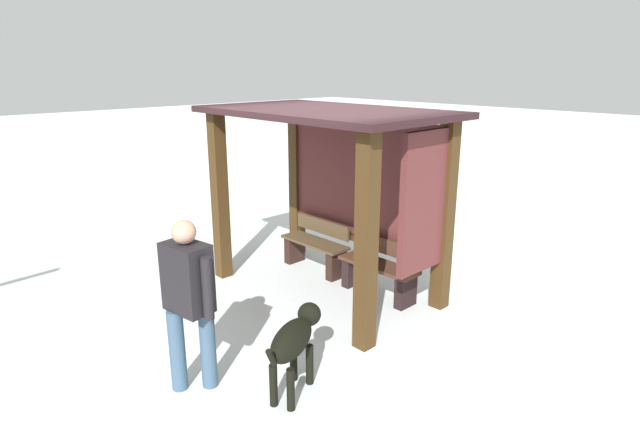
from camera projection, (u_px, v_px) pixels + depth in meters
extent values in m
plane|color=white|center=(324.00, 289.00, 6.68)|extent=(60.00, 60.00, 0.00)
cube|color=#412A13|center=(220.00, 197.00, 6.83)|extent=(0.17, 0.17, 2.24)
cube|color=#412A13|center=(366.00, 244.00, 5.03)|extent=(0.17, 0.17, 2.24)
cube|color=#412A13|center=(297.00, 182.00, 7.72)|extent=(0.17, 0.17, 2.24)
cube|color=#412A13|center=(445.00, 217.00, 5.92)|extent=(0.17, 0.17, 2.24)
cube|color=#2E1A1E|center=(324.00, 112.00, 6.06)|extent=(3.01, 1.78, 0.08)
cube|color=#5D2929|center=(361.00, 178.00, 6.75)|extent=(2.41, 0.08, 1.56)
cube|color=#412A13|center=(359.00, 239.00, 6.97)|extent=(2.41, 0.06, 0.08)
cube|color=#5D2929|center=(423.00, 203.00, 5.56)|extent=(0.08, 0.75, 1.56)
cube|color=#4F3D26|center=(315.00, 242.00, 7.23)|extent=(1.07, 0.35, 0.04)
cube|color=#4F3D26|center=(323.00, 227.00, 7.28)|extent=(1.01, 0.04, 0.20)
cube|color=black|center=(336.00, 265.00, 6.99)|extent=(0.12, 0.30, 0.39)
cube|color=black|center=(295.00, 249.00, 7.59)|extent=(0.12, 0.30, 0.39)
cube|color=#4B2D1F|center=(378.00, 265.00, 6.42)|extent=(1.07, 0.35, 0.04)
cube|color=#4B2D1F|center=(387.00, 247.00, 6.46)|extent=(1.01, 0.04, 0.20)
cube|color=black|center=(406.00, 291.00, 6.17)|extent=(0.12, 0.30, 0.38)
cube|color=black|center=(353.00, 271.00, 6.78)|extent=(0.12, 0.30, 0.38)
cube|color=black|center=(187.00, 277.00, 4.37)|extent=(0.45, 0.32, 0.61)
sphere|color=tan|center=(184.00, 232.00, 4.26)|extent=(0.21, 0.21, 0.21)
cylinder|color=#3C5771|center=(208.00, 348.00, 4.58)|extent=(0.16, 0.16, 0.76)
cylinder|color=#3C5771|center=(177.00, 350.00, 4.54)|extent=(0.16, 0.16, 0.76)
cylinder|color=black|center=(207.00, 288.00, 4.23)|extent=(0.10, 0.10, 0.54)
cylinder|color=black|center=(169.00, 274.00, 4.53)|extent=(0.10, 0.10, 0.54)
ellipsoid|color=black|center=(292.00, 340.00, 4.42)|extent=(0.50, 0.69, 0.29)
sphere|color=black|center=(309.00, 314.00, 4.75)|extent=(0.22, 0.22, 0.22)
cylinder|color=black|center=(271.00, 358.00, 4.07)|extent=(0.10, 0.15, 0.19)
cylinder|color=black|center=(310.00, 364.00, 4.66)|extent=(0.07, 0.07, 0.39)
cylinder|color=black|center=(294.00, 361.00, 4.72)|extent=(0.07, 0.07, 0.39)
cylinder|color=black|center=(291.00, 390.00, 4.30)|extent=(0.07, 0.07, 0.39)
cylinder|color=black|center=(273.00, 385.00, 4.36)|extent=(0.07, 0.07, 0.39)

